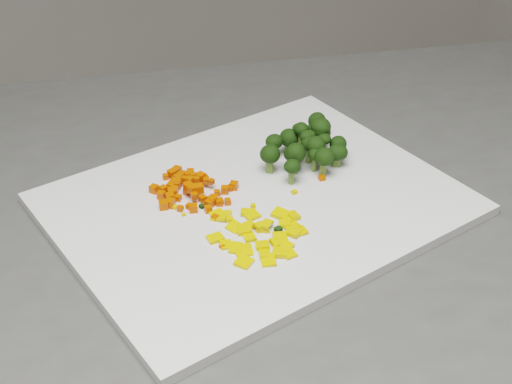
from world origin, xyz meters
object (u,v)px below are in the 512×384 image
broccoli_pile (308,141)px  cutting_board (256,204)px  carrot_pile (195,182)px  pepper_pile (256,225)px

broccoli_pile → cutting_board: bearing=-154.4°
carrot_pile → pepper_pile: size_ratio=0.86×
pepper_pile → broccoli_pile: (0.12, 0.09, 0.02)m
carrot_pile → pepper_pile: carrot_pile is taller
carrot_pile → pepper_pile: 0.10m
cutting_board → pepper_pile: pepper_pile is taller
cutting_board → broccoli_pile: broccoli_pile is taller
cutting_board → carrot_pile: 0.07m
cutting_board → carrot_pile: size_ratio=4.50×
carrot_pile → pepper_pile: bearing=-74.7°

